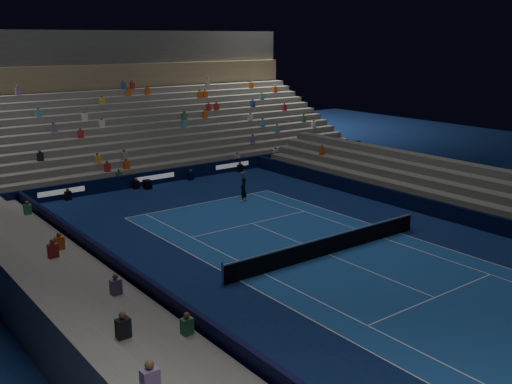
{
  "coord_description": "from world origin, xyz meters",
  "views": [
    {
      "loc": [
        -19.77,
        -20.0,
        10.57
      ],
      "look_at": [
        0.0,
        6.0,
        2.0
      ],
      "focal_mm": 41.44,
      "sensor_mm": 36.0,
      "label": 1
    }
  ],
  "objects": [
    {
      "name": "sponsor_barrier_east",
      "position": [
        9.7,
        0.0,
        0.5
      ],
      "size": [
        0.25,
        37.0,
        1.0
      ],
      "primitive_type": "cube",
      "color": "black",
      "rests_on": "ground"
    },
    {
      "name": "ground",
      "position": [
        0.0,
        0.0,
        0.0
      ],
      "size": [
        90.0,
        90.0,
        0.0
      ],
      "primitive_type": "plane",
      "color": "#0D1E4E",
      "rests_on": "ground"
    },
    {
      "name": "sponsor_barrier_west",
      "position": [
        -9.7,
        0.0,
        0.5
      ],
      "size": [
        0.25,
        37.0,
        1.0
      ],
      "primitive_type": "cube",
      "color": "black",
      "rests_on": "ground"
    },
    {
      "name": "tennis_player",
      "position": [
        2.46,
        10.63,
        0.8
      ],
      "size": [
        0.69,
        0.58,
        1.61
      ],
      "primitive_type": "imported",
      "rotation": [
        0.0,
        0.0,
        3.55
      ],
      "color": "black",
      "rests_on": "ground"
    },
    {
      "name": "sponsor_barrier_far",
      "position": [
        0.0,
        18.5,
        0.5
      ],
      "size": [
        44.0,
        0.25,
        1.0
      ],
      "primitive_type": "cube",
      "color": "black",
      "rests_on": "ground"
    },
    {
      "name": "court_surface",
      "position": [
        0.0,
        0.0,
        0.01
      ],
      "size": [
        10.97,
        23.77,
        0.01
      ],
      "primitive_type": "cube",
      "color": "#1B4D97",
      "rests_on": "ground"
    },
    {
      "name": "tennis_net",
      "position": [
        0.0,
        0.0,
        0.5
      ],
      "size": [
        12.9,
        0.1,
        1.1
      ],
      "color": "#B2B2B7",
      "rests_on": "ground"
    },
    {
      "name": "grandstand_main",
      "position": [
        0.0,
        27.9,
        3.38
      ],
      "size": [
        44.0,
        15.2,
        11.2
      ],
      "color": "slate",
      "rests_on": "ground"
    },
    {
      "name": "broadcast_camera",
      "position": [
        -1.05,
        17.52,
        0.33
      ],
      "size": [
        0.48,
        0.94,
        0.64
      ],
      "color": "black",
      "rests_on": "ground"
    },
    {
      "name": "grandstand_east",
      "position": [
        13.17,
        0.0,
        0.92
      ],
      "size": [
        5.0,
        37.0,
        2.5
      ],
      "color": "slate",
      "rests_on": "ground"
    },
    {
      "name": "grandstand_west",
      "position": [
        -13.17,
        0.0,
        0.92
      ],
      "size": [
        5.0,
        37.0,
        2.5
      ],
      "color": "slate",
      "rests_on": "ground"
    }
  ]
}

